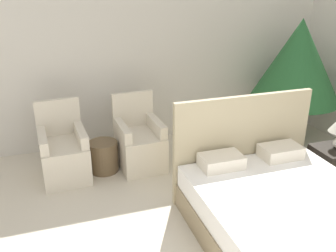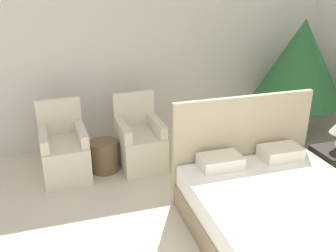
{
  "view_description": "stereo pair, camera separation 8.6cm",
  "coord_description": "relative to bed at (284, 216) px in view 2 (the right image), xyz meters",
  "views": [
    {
      "loc": [
        -1.53,
        -1.24,
        2.46
      ],
      "look_at": [
        -0.22,
        2.72,
        0.75
      ],
      "focal_mm": 40.0,
      "sensor_mm": 36.0,
      "label": 1
    },
    {
      "loc": [
        -1.45,
        -1.26,
        2.46
      ],
      "look_at": [
        -0.22,
        2.72,
        0.75
      ],
      "focal_mm": 40.0,
      "sensor_mm": 36.0,
      "label": 2
    }
  ],
  "objects": [
    {
      "name": "bed",
      "position": [
        0.0,
        0.0,
        0.0
      ],
      "size": [
        1.68,
        2.0,
        1.22
      ],
      "color": "#8C7A5B",
      "rests_on": "ground_plane"
    },
    {
      "name": "armchair_near_window_left",
      "position": [
        -1.96,
        1.95,
        0.02
      ],
      "size": [
        0.6,
        0.72,
        0.96
      ],
      "rotation": [
        0.0,
        0.0,
        0.05
      ],
      "color": "beige",
      "rests_on": "ground_plane"
    },
    {
      "name": "wall_back",
      "position": [
        -0.51,
        2.84,
        1.17
      ],
      "size": [
        10.0,
        0.06,
        2.9
      ],
      "color": "silver",
      "rests_on": "ground_plane"
    },
    {
      "name": "potted_palm",
      "position": [
        1.46,
        2.01,
        0.97
      ],
      "size": [
        1.32,
        1.32,
        1.88
      ],
      "color": "#4C4C4C",
      "rests_on": "ground_plane"
    },
    {
      "name": "armchair_near_window_right",
      "position": [
        -0.96,
        1.95,
        0.02
      ],
      "size": [
        0.59,
        0.72,
        0.96
      ],
      "rotation": [
        0.0,
        0.0,
        0.04
      ],
      "color": "beige",
      "rests_on": "ground_plane"
    },
    {
      "name": "side_table",
      "position": [
        -1.46,
        1.95,
        -0.08
      ],
      "size": [
        0.39,
        0.39,
        0.41
      ],
      "color": "brown",
      "rests_on": "ground_plane"
    },
    {
      "name": "nightstand",
      "position": [
        1.11,
        0.65,
        -0.02
      ],
      "size": [
        0.46,
        0.43,
        0.53
      ],
      "color": "black",
      "rests_on": "ground_plane"
    }
  ]
}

